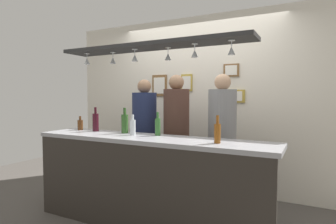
% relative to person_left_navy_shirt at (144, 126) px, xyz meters
% --- Properties ---
extents(ground_plane, '(8.00, 8.00, 0.00)m').
position_rel_person_left_navy_shirt_xyz_m(ground_plane, '(0.54, -0.42, -0.99)').
color(ground_plane, '#4C4742').
extents(back_wall, '(4.40, 0.06, 2.60)m').
position_rel_person_left_navy_shirt_xyz_m(back_wall, '(0.54, 0.68, 0.31)').
color(back_wall, silver).
rests_on(back_wall, ground_plane).
extents(bar_counter, '(2.70, 0.55, 0.97)m').
position_rel_person_left_navy_shirt_xyz_m(bar_counter, '(0.54, -0.92, -0.33)').
color(bar_counter, '#99999E').
rests_on(bar_counter, ground_plane).
extents(overhead_glass_rack, '(2.20, 0.36, 0.04)m').
position_rel_person_left_navy_shirt_xyz_m(overhead_glass_rack, '(0.54, -0.72, 0.95)').
color(overhead_glass_rack, black).
extents(hanging_wineglass_far_left, '(0.07, 0.07, 0.13)m').
position_rel_person_left_navy_shirt_xyz_m(hanging_wineglass_far_left, '(-0.33, -0.75, 0.84)').
color(hanging_wineglass_far_left, silver).
rests_on(hanging_wineglass_far_left, overhead_glass_rack).
extents(hanging_wineglass_left, '(0.07, 0.07, 0.13)m').
position_rel_person_left_navy_shirt_xyz_m(hanging_wineglass_left, '(-0.00, -0.68, 0.84)').
color(hanging_wineglass_left, silver).
rests_on(hanging_wineglass_left, overhead_glass_rack).
extents(hanging_wineglass_center_left, '(0.07, 0.07, 0.13)m').
position_rel_person_left_navy_shirt_xyz_m(hanging_wineglass_center_left, '(0.35, -0.75, 0.84)').
color(hanging_wineglass_center_left, silver).
rests_on(hanging_wineglass_center_left, overhead_glass_rack).
extents(hanging_wineglass_center, '(0.07, 0.07, 0.13)m').
position_rel_person_left_navy_shirt_xyz_m(hanging_wineglass_center, '(0.72, -0.67, 0.84)').
color(hanging_wineglass_center, silver).
rests_on(hanging_wineglass_center, overhead_glass_rack).
extents(hanging_wineglass_center_right, '(0.07, 0.07, 0.13)m').
position_rel_person_left_navy_shirt_xyz_m(hanging_wineglass_center_right, '(1.05, -0.73, 0.84)').
color(hanging_wineglass_center_right, silver).
rests_on(hanging_wineglass_center_right, overhead_glass_rack).
extents(hanging_wineglass_right, '(0.07, 0.07, 0.13)m').
position_rel_person_left_navy_shirt_xyz_m(hanging_wineglass_right, '(1.41, -0.74, 0.84)').
color(hanging_wineglass_right, silver).
rests_on(hanging_wineglass_right, overhead_glass_rack).
extents(person_left_navy_shirt, '(0.34, 0.34, 1.64)m').
position_rel_person_left_navy_shirt_xyz_m(person_left_navy_shirt, '(0.00, 0.00, 0.00)').
color(person_left_navy_shirt, '#2D334C').
rests_on(person_left_navy_shirt, ground_plane).
extents(person_middle_brown_shirt, '(0.34, 0.34, 1.69)m').
position_rel_person_left_navy_shirt_xyz_m(person_middle_brown_shirt, '(0.49, -0.00, 0.03)').
color(person_middle_brown_shirt, '#2D334C').
rests_on(person_middle_brown_shirt, ground_plane).
extents(person_right_grey_shirt, '(0.34, 0.34, 1.67)m').
position_rel_person_left_navy_shirt_xyz_m(person_right_grey_shirt, '(1.11, 0.00, 0.02)').
color(person_right_grey_shirt, '#2D334C').
rests_on(person_right_grey_shirt, ground_plane).
extents(bottle_beer_green_import, '(0.06, 0.06, 0.26)m').
position_rel_person_left_navy_shirt_xyz_m(bottle_beer_green_import, '(0.56, -0.62, 0.09)').
color(bottle_beer_green_import, '#336B2D').
rests_on(bottle_beer_green_import, bar_counter).
extents(bottle_soda_clear, '(0.06, 0.06, 0.23)m').
position_rel_person_left_navy_shirt_xyz_m(bottle_soda_clear, '(0.29, -0.71, 0.08)').
color(bottle_soda_clear, silver).
rests_on(bottle_soda_clear, bar_counter).
extents(bottle_champagne_green, '(0.08, 0.08, 0.30)m').
position_rel_person_left_navy_shirt_xyz_m(bottle_champagne_green, '(0.12, -0.63, 0.10)').
color(bottle_champagne_green, '#2D5623').
rests_on(bottle_champagne_green, bar_counter).
extents(bottle_beer_amber_tall, '(0.06, 0.06, 0.26)m').
position_rel_person_left_navy_shirt_xyz_m(bottle_beer_amber_tall, '(1.31, -0.82, 0.08)').
color(bottle_beer_amber_tall, brown).
rests_on(bottle_beer_amber_tall, bar_counter).
extents(bottle_beer_brown_stubby, '(0.07, 0.07, 0.18)m').
position_rel_person_left_navy_shirt_xyz_m(bottle_beer_brown_stubby, '(-0.57, -0.64, 0.05)').
color(bottle_beer_brown_stubby, '#512D14').
rests_on(bottle_beer_brown_stubby, bar_counter).
extents(bottle_wine_dark_red, '(0.08, 0.08, 0.30)m').
position_rel_person_left_navy_shirt_xyz_m(bottle_wine_dark_red, '(-0.31, -0.64, 0.10)').
color(bottle_wine_dark_red, '#380F19').
rests_on(bottle_wine_dark_red, bar_counter).
extents(picture_frame_crest, '(0.18, 0.02, 0.26)m').
position_rel_person_left_navy_shirt_xyz_m(picture_frame_crest, '(0.36, 0.64, 0.63)').
color(picture_frame_crest, '#B29338').
rests_on(picture_frame_crest, back_wall).
extents(picture_frame_caricature, '(0.26, 0.02, 0.34)m').
position_rel_person_left_navy_shirt_xyz_m(picture_frame_caricature, '(-0.12, 0.64, 0.59)').
color(picture_frame_caricature, brown).
rests_on(picture_frame_caricature, back_wall).
extents(picture_frame_lower_pair, '(0.30, 0.02, 0.18)m').
position_rel_person_left_navy_shirt_xyz_m(picture_frame_lower_pair, '(1.09, 0.64, 0.42)').
color(picture_frame_lower_pair, '#B29338').
rests_on(picture_frame_lower_pair, back_wall).
extents(picture_frame_upper_small, '(0.22, 0.02, 0.18)m').
position_rel_person_left_navy_shirt_xyz_m(picture_frame_upper_small, '(1.04, 0.64, 0.79)').
color(picture_frame_upper_small, brown).
rests_on(picture_frame_upper_small, back_wall).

